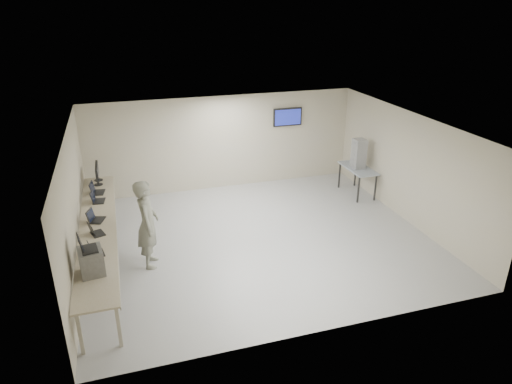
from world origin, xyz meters
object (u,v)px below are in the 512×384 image
object	(u,v)px
soldier	(148,224)
workbench	(99,229)
equipment_box	(91,261)
side_table	(358,170)

from	to	relation	value
soldier	workbench	bearing A→B (deg)	76.60
workbench	equipment_box	bearing A→B (deg)	-91.92
workbench	side_table	size ratio (longest dim) A/B	4.36
equipment_box	soldier	size ratio (longest dim) A/B	0.24
soldier	equipment_box	bearing A→B (deg)	152.02
workbench	equipment_box	distance (m)	1.90
soldier	side_table	distance (m)	6.55
equipment_box	soldier	world-z (taller)	soldier
soldier	side_table	xyz separation A→B (m)	(6.18, 2.18, -0.23)
side_table	soldier	bearing A→B (deg)	-160.56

